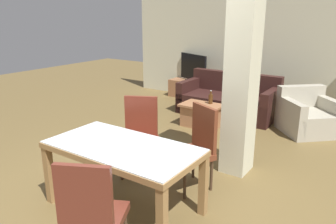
% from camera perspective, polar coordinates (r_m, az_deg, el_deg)
% --- Properties ---
extents(ground_plane, '(18.00, 18.00, 0.00)m').
position_cam_1_polar(ground_plane, '(3.81, -7.50, -16.06)').
color(ground_plane, brown).
extents(back_wall, '(7.20, 0.09, 2.70)m').
position_cam_1_polar(back_wall, '(7.64, 17.76, 10.73)').
color(back_wall, beige).
rests_on(back_wall, ground_plane).
extents(divider_pillar, '(0.34, 0.40, 2.70)m').
position_cam_1_polar(divider_pillar, '(4.25, 12.78, 6.82)').
color(divider_pillar, beige).
rests_on(divider_pillar, ground_plane).
extents(dining_table, '(1.64, 0.85, 0.74)m').
position_cam_1_polar(dining_table, '(3.52, -7.86, -8.06)').
color(dining_table, olive).
rests_on(dining_table, ground_plane).
extents(dining_chair_far_right, '(0.61, 0.61, 1.01)m').
position_cam_1_polar(dining_chair_far_right, '(3.95, 4.84, -5.72)').
color(dining_chair_far_right, brown).
rests_on(dining_chair_far_right, ground_plane).
extents(dining_chair_near_right, '(0.62, 0.62, 1.01)m').
position_cam_1_polar(dining_chair_near_right, '(2.78, -13.16, -16.62)').
color(dining_chair_near_right, maroon).
rests_on(dining_chair_near_right, ground_plane).
extents(dining_chair_far_left, '(0.62, 0.62, 1.01)m').
position_cam_1_polar(dining_chair_far_left, '(4.34, -4.94, -3.65)').
color(dining_chair_far_left, maroon).
rests_on(dining_chair_far_left, ground_plane).
extents(sofa, '(1.98, 0.93, 0.85)m').
position_cam_1_polar(sofa, '(6.97, 10.46, 1.85)').
color(sofa, '#321916').
rests_on(sofa, ground_plane).
extents(armchair, '(1.21, 1.21, 0.79)m').
position_cam_1_polar(armchair, '(6.35, 23.12, -0.82)').
color(armchair, '#AEA794').
rests_on(armchair, ground_plane).
extents(coffee_table, '(0.76, 0.52, 0.43)m').
position_cam_1_polar(coffee_table, '(6.20, 5.81, -0.52)').
color(coffee_table, '#9E6742').
rests_on(coffee_table, ground_plane).
extents(bottle, '(0.08, 0.08, 0.25)m').
position_cam_1_polar(bottle, '(6.18, 7.43, 2.33)').
color(bottle, '#4C2D14').
rests_on(bottle, coffee_table).
extents(tv_stand, '(1.23, 0.40, 0.43)m').
position_cam_1_polar(tv_stand, '(8.28, 4.31, 3.92)').
color(tv_stand, '#96603E').
rests_on(tv_stand, ground_plane).
extents(tv_screen, '(0.91, 0.44, 0.67)m').
position_cam_1_polar(tv_screen, '(8.18, 4.40, 7.63)').
color(tv_screen, black).
rests_on(tv_screen, tv_stand).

